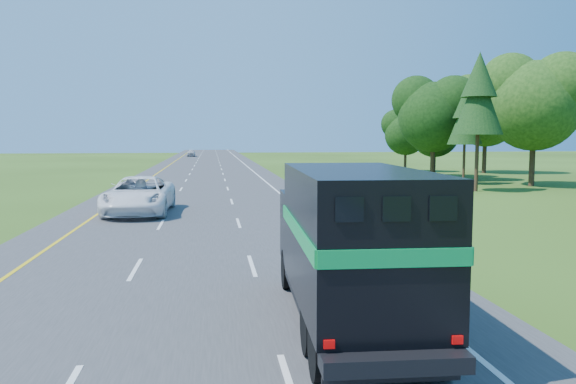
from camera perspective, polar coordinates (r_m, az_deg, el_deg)
road at (r=47.90m, az=-8.44°, el=0.62°), size 15.00×260.00×0.04m
lane_markings at (r=47.90m, az=-8.44°, el=0.65°), size 11.15×260.00×0.01m
horse_truck at (r=12.24m, az=6.28°, el=-5.10°), size 2.77×7.95×3.48m
white_suv at (r=31.29m, az=-14.87°, el=-0.30°), size 3.51×7.22×1.98m
far_car at (r=118.26m, az=-9.82°, el=3.93°), size 1.77×4.32×1.46m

